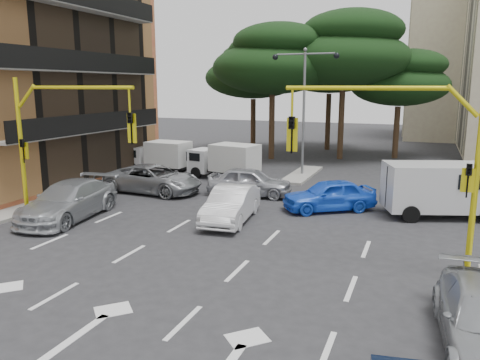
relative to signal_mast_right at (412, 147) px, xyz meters
The scene contains 18 objects.
ground 8.08m from the signal_mast_right, 163.69° to the right, with size 120.00×120.00×0.00m, color #28282B.
median_strip 16.03m from the signal_mast_right, 115.91° to the left, with size 1.40×6.00×0.15m, color gray.
pine_left_near 22.98m from the signal_mast_right, 118.29° to the left, with size 9.15×9.15×10.23m.
pine_center 23.13m from the signal_mast_right, 104.66° to the left, with size 9.98×9.98×11.16m.
pine_left_far 27.79m from the signal_mast_right, 119.84° to the left, with size 8.32×8.32×9.30m.
pine_right 24.14m from the signal_mast_right, 94.17° to the left, with size 7.49×7.49×8.37m.
pine_back 28.30m from the signal_mast_right, 106.03° to the left, with size 9.15×9.15×10.23m.
signal_mast_right is the anchor object (origin of this frame).
signal_mast_left 13.61m from the signal_mast_right, behind, with size 5.79×0.37×6.00m.
street_lamp_center 15.65m from the signal_mast_right, 115.91° to the left, with size 4.16×0.36×7.77m.
car_white_hatch 8.32m from the signal_mast_right, 157.19° to the left, with size 1.55×4.44×1.46m, color silver.
car_blue_compact 7.86m from the signal_mast_right, 119.78° to the left, with size 1.71×4.24×1.45m, color blue.
car_silver_wagon 14.15m from the signal_mast_right, behind, with size 2.22×5.47×1.59m, color #A5A9AE.
car_silver_cross_a 14.92m from the signal_mast_right, 153.79° to the left, with size 2.47×5.36×1.49m, color gray.
car_silver_cross_b 11.50m from the signal_mast_right, 136.26° to the left, with size 1.77×4.39×1.50m, color #A9ABB2.
van_white 7.64m from the signal_mast_right, 80.45° to the left, with size 2.17×4.79×2.40m, color silver, non-canonical shape.
box_truck_a 19.72m from the signal_mast_right, 144.09° to the left, with size 1.82×4.32×2.13m, color white, non-canonical shape.
box_truck_b 16.02m from the signal_mast_right, 134.46° to the left, with size 1.87×4.46×2.19m, color silver, non-canonical shape.
Camera 1 is at (7.15, -12.73, 5.69)m, focal length 35.00 mm.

